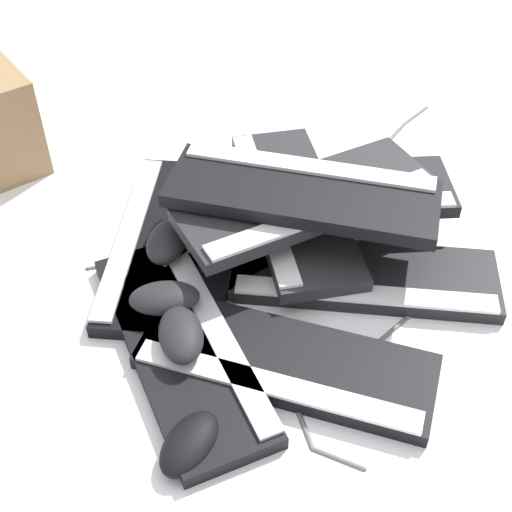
# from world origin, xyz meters

# --- Properties ---
(ground_plane) EXTENTS (3.20, 3.20, 0.00)m
(ground_plane) POSITION_xyz_m (0.00, 0.00, 0.00)
(ground_plane) COLOR white
(keyboard_0) EXTENTS (0.38, 0.45, 0.03)m
(keyboard_0) POSITION_xyz_m (0.20, -0.06, 0.01)
(keyboard_0) COLOR black
(keyboard_0) RESTS_ON ground
(keyboard_1) EXTENTS (0.31, 0.46, 0.03)m
(keyboard_1) POSITION_xyz_m (0.07, 0.12, 0.01)
(keyboard_1) COLOR black
(keyboard_1) RESTS_ON ground
(keyboard_2) EXTENTS (0.32, 0.46, 0.03)m
(keyboard_2) POSITION_xyz_m (-0.09, 0.01, 0.01)
(keyboard_2) COLOR black
(keyboard_2) RESTS_ON ground
(keyboard_3) EXTENTS (0.46, 0.31, 0.03)m
(keyboard_3) POSITION_xyz_m (-0.12, -0.19, 0.01)
(keyboard_3) COLOR black
(keyboard_3) RESTS_ON ground
(keyboard_4) EXTENTS (0.46, 0.20, 0.03)m
(keyboard_4) POSITION_xyz_m (0.12, -0.20, 0.01)
(keyboard_4) COLOR black
(keyboard_4) RESTS_ON ground
(keyboard_5) EXTENTS (0.45, 0.19, 0.03)m
(keyboard_5) POSITION_xyz_m (-0.11, 0.05, 0.04)
(keyboard_5) COLOR #232326
(keyboard_5) RESTS_ON keyboard_2
(keyboard_6) EXTENTS (0.25, 0.46, 0.03)m
(keyboard_6) POSITION_xyz_m (-0.09, 0.11, 0.07)
(keyboard_6) COLOR black
(keyboard_6) RESTS_ON keyboard_5
(keyboard_7) EXTENTS (0.23, 0.46, 0.03)m
(keyboard_7) POSITION_xyz_m (-0.04, 0.05, 0.10)
(keyboard_7) COLOR #232326
(keyboard_7) RESTS_ON keyboard_6
(keyboard_8) EXTENTS (0.36, 0.45, 0.03)m
(keyboard_8) POSITION_xyz_m (-0.03, 0.04, 0.13)
(keyboard_8) COLOR black
(keyboard_8) RESTS_ON keyboard_7
(mouse_0) EXTENTS (0.12, 0.12, 0.04)m
(mouse_0) POSITION_xyz_m (0.30, -0.23, 0.02)
(mouse_0) COLOR black
(mouse_0) RESTS_ON ground
(mouse_1) EXTENTS (0.12, 0.08, 0.04)m
(mouse_1) POSITION_xyz_m (0.13, -0.21, 0.05)
(mouse_1) COLOR black
(mouse_1) RESTS_ON keyboard_4
(mouse_2) EXTENTS (0.13, 0.11, 0.04)m
(mouse_2) POSITION_xyz_m (-0.07, -0.18, 0.05)
(mouse_2) COLOR black
(mouse_2) RESTS_ON keyboard_3
(mouse_3) EXTENTS (0.09, 0.12, 0.04)m
(mouse_3) POSITION_xyz_m (0.05, -0.21, 0.05)
(mouse_3) COLOR black
(mouse_3) RESTS_ON keyboard_4
(cable_0) EXTENTS (0.50, 0.31, 0.01)m
(cable_0) POSITION_xyz_m (0.11, -0.13, 0.00)
(cable_0) COLOR #59595B
(cable_0) RESTS_ON ground
(cable_1) EXTENTS (0.68, 0.47, 0.01)m
(cable_1) POSITION_xyz_m (-0.05, 0.25, 0.00)
(cable_1) COLOR #59595B
(cable_1) RESTS_ON ground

